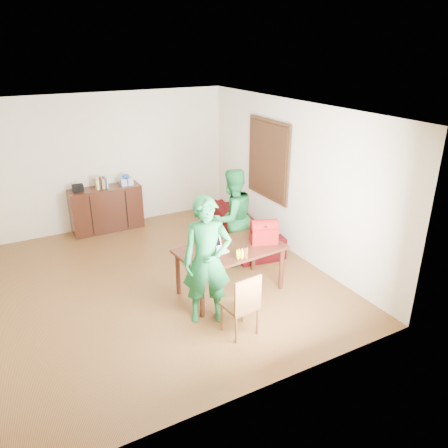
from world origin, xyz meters
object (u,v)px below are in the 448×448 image
table (230,253)px  laptop (217,249)px  person_near (207,261)px  sofa (243,226)px  red_bag (264,234)px  chair (240,316)px  bottle (246,252)px  person_far (232,218)px

table → laptop: size_ratio=4.89×
table → person_near: (-0.63, -0.48, 0.25)m
person_near → laptop: size_ratio=5.36×
laptop → sofa: bearing=43.3°
person_near → red_bag: (1.16, 0.41, -0.01)m
chair → laptop: size_ratio=2.66×
bottle → person_far: bearing=69.1°
person_far → red_bag: 0.89m
person_near → sofa: (1.75, 1.99, -0.59)m
laptop → bottle: (0.27, -0.37, 0.05)m
person_far → laptop: bearing=39.8°
table → person_near: size_ratio=0.91×
person_far → bottle: bearing=60.2°
table → bottle: size_ratio=8.67×
laptop → sofa: 2.10m
table → bottle: 0.43m
person_near → bottle: person_near is taller
person_far → laptop: 1.10m
person_far → laptop: (-0.73, -0.83, -0.06)m
laptop → red_bag: 0.79m
chair → red_bag: size_ratio=2.22×
chair → bottle: 0.93m
person_near → person_far: 1.71m
person_near → table: bearing=60.0°
person_near → laptop: 0.61m
table → laptop: laptop is taller
sofa → red_bag: bearing=168.7°
table → sofa: (1.12, 1.51, -0.34)m
laptop → sofa: laptop is taller
person_far → laptop: person_far is taller
table → sofa: bearing=49.2°
table → sofa: table is taller
sofa → bottle: bearing=159.1°
table → laptop: (-0.24, -0.02, 0.13)m
person_near → person_far: person_near is taller
chair → laptop: 1.11m
person_far → red_bag: size_ratio=4.22×
chair → person_near: 0.84m
bottle → red_bag: bearing=31.6°
chair → sofa: bearing=53.2°
person_near → bottle: size_ratio=9.50×
red_bag → sofa: (0.58, 1.59, -0.57)m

